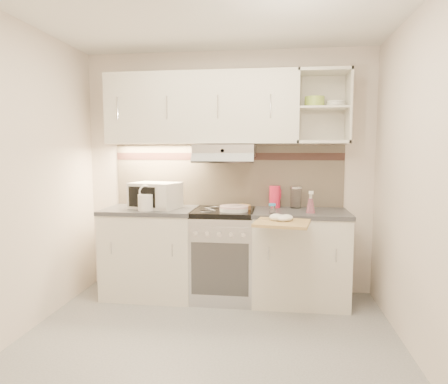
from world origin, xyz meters
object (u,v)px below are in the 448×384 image
object	(u,v)px
cutting_board	(282,223)
watering_can	(147,201)
microwave	(155,195)
plate_stack	(234,208)
electric_range	(224,254)
spray_bottle	(311,204)
glass_jar	(296,197)
pink_pitcher	(275,197)

from	to	relation	value
cutting_board	watering_can	bearing A→B (deg)	173.85
microwave	plate_stack	distance (m)	0.82
electric_range	plate_stack	distance (m)	0.50
watering_can	plate_stack	xyz separation A→B (m)	(0.84, 0.07, -0.06)
spray_bottle	glass_jar	bearing A→B (deg)	115.30
electric_range	spray_bottle	world-z (taller)	spray_bottle
watering_can	spray_bottle	size ratio (longest dim) A/B	1.31
electric_range	watering_can	distance (m)	0.92
watering_can	cutting_board	distance (m)	1.35
watering_can	cutting_board	world-z (taller)	watering_can
watering_can	spray_bottle	xyz separation A→B (m)	(1.57, 0.05, -0.00)
plate_stack	pink_pitcher	xyz separation A→B (m)	(0.39, 0.29, 0.09)
pink_pitcher	glass_jar	size ratio (longest dim) A/B	1.04
microwave	electric_range	bearing A→B (deg)	13.61
electric_range	microwave	bearing A→B (deg)	179.01
watering_can	plate_stack	size ratio (longest dim) A/B	1.05
electric_range	watering_can	world-z (taller)	watering_can
microwave	glass_jar	size ratio (longest dim) A/B	2.43
plate_stack	cutting_board	world-z (taller)	plate_stack
plate_stack	glass_jar	world-z (taller)	glass_jar
microwave	plate_stack	bearing A→B (deg)	7.31
plate_stack	glass_jar	distance (m)	0.68
electric_range	watering_can	xyz separation A→B (m)	(-0.73, -0.16, 0.54)
plate_stack	spray_bottle	xyz separation A→B (m)	(0.72, -0.02, 0.06)
glass_jar	spray_bottle	size ratio (longest dim) A/B	0.99
microwave	plate_stack	xyz separation A→B (m)	(0.81, -0.10, -0.10)
spray_bottle	microwave	bearing A→B (deg)	179.70
electric_range	pink_pitcher	bearing A→B (deg)	21.77
electric_range	watering_can	bearing A→B (deg)	-167.59
plate_stack	glass_jar	size ratio (longest dim) A/B	1.26
pink_pitcher	electric_range	bearing A→B (deg)	-178.14
plate_stack	cutting_board	distance (m)	0.63
plate_stack	spray_bottle	size ratio (longest dim) A/B	1.25
watering_can	glass_jar	distance (m)	1.49
microwave	spray_bottle	xyz separation A→B (m)	(1.53, -0.12, -0.04)
electric_range	spray_bottle	distance (m)	1.00
watering_can	spray_bottle	distance (m)	1.57
pink_pitcher	cutting_board	world-z (taller)	pink_pitcher
plate_stack	pink_pitcher	distance (m)	0.50
plate_stack	electric_range	bearing A→B (deg)	140.43
electric_range	cutting_board	size ratio (longest dim) A/B	2.02
plate_stack	spray_bottle	bearing A→B (deg)	-1.34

